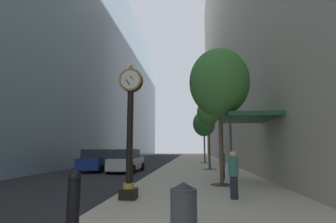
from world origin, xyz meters
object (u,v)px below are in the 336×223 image
street_tree_mid_far (204,124)px  car_white_far (126,161)px  street_clock (130,123)px  pedestrian_walking (222,164)px  pedestrian_by_clock (234,174)px  street_tree_mid_near (208,113)px  car_blue_near (97,161)px  trash_bin (184,209)px  street_tree_near (219,83)px  car_red_mid (127,158)px  bollard_third (130,175)px  bollard_nearest (74,200)px

street_tree_mid_far → car_white_far: 12.77m
street_clock → pedestrian_walking: bearing=56.8°
street_clock → pedestrian_by_clock: size_ratio=2.93×
street_clock → pedestrian_walking: street_clock is taller
street_tree_mid_near → car_blue_near: street_tree_mid_near is taller
trash_bin → car_blue_near: car_blue_near is taller
street_tree_near → pedestrian_walking: street_tree_near is taller
street_tree_mid_near → pedestrian_by_clock: (0.05, -12.09, -3.77)m
street_tree_mid_far → trash_bin: bearing=-93.5°
trash_bin → car_blue_near: (-7.53, 14.83, 0.16)m
car_red_mid → bollard_third: bearing=-74.9°
street_clock → bollard_third: bearing=102.7°
trash_bin → car_red_mid: size_ratio=0.26×
bollard_third → trash_bin: bollard_third is taller
street_tree_near → street_tree_mid_near: bearing=90.0°
car_red_mid → bollard_nearest: bearing=-78.2°
street_tree_mid_far → car_blue_near: street_tree_mid_far is taller
street_clock → car_red_mid: bearing=104.9°
bollard_nearest → trash_bin: bollard_nearest is taller
bollard_third → street_tree_near: bearing=31.8°
pedestrian_walking → street_tree_near: bearing=-97.2°
bollard_third → trash_bin: bearing=-64.6°
car_white_far → street_tree_near: bearing=-48.4°
bollard_third → street_tree_near: (3.80, 2.35, 4.25)m
street_tree_mid_far → street_clock: bearing=-99.4°
bollard_nearest → street_tree_near: size_ratio=0.19×
bollard_third → street_tree_mid_far: bearing=79.2°
bollard_third → street_tree_mid_near: size_ratio=0.21×
bollard_nearest → street_tree_mid_far: size_ratio=0.20×
street_tree_mid_near → car_blue_near: (-9.04, -1.15, -3.91)m
bollard_nearest → street_tree_mid_far: (3.80, 24.68, 3.88)m
pedestrian_walking → car_red_mid: 14.56m
street_tree_mid_near → pedestrian_by_clock: size_ratio=3.61×
street_tree_mid_near → street_tree_mid_far: 8.81m
car_blue_near → pedestrian_by_clock: bearing=-50.3°
bollard_nearest → street_tree_mid_near: bearing=76.5°
bollard_nearest → pedestrian_by_clock: bearing=44.6°
pedestrian_by_clock → car_red_mid: car_red_mid is taller
bollard_nearest → car_red_mid: bearing=101.8°
pedestrian_walking → car_red_mid: size_ratio=0.39×
street_tree_near → trash_bin: street_tree_near is taller
bollard_nearest → bollard_third: 4.71m
street_clock → car_red_mid: size_ratio=1.14×
street_clock → car_blue_near: street_clock is taller
car_blue_near → car_white_far: 2.56m
car_white_far → street_clock: bearing=-74.7°
trash_bin → pedestrian_walking: bearing=79.2°
street_tree_mid_far → pedestrian_walking: size_ratio=3.73×
street_tree_mid_near → street_tree_near: bearing=-90.0°
trash_bin → car_white_far: bearing=109.0°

